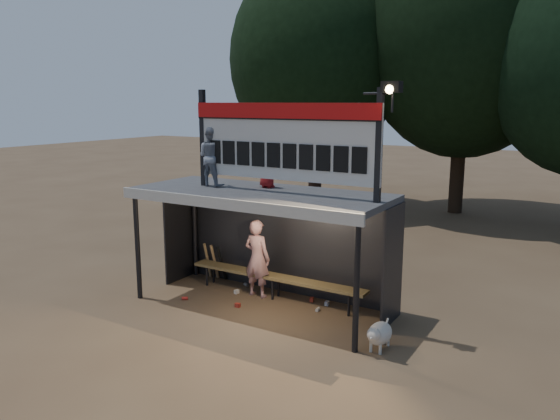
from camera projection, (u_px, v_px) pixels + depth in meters
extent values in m
plane|color=brown|center=(261.00, 306.00, 10.83)|extent=(80.00, 80.00, 0.00)
imported|color=silver|center=(257.00, 258.00, 11.24)|extent=(0.61, 0.42, 1.63)
imported|color=gray|center=(211.00, 157.00, 10.87)|extent=(0.58, 0.45, 1.18)
imported|color=maroon|center=(267.00, 167.00, 10.70)|extent=(0.46, 0.36, 0.83)
cube|color=#3E3E41|center=(260.00, 194.00, 10.39)|extent=(5.00, 2.00, 0.12)
cube|color=silver|center=(228.00, 205.00, 9.54)|extent=(5.10, 0.06, 0.20)
cylinder|color=black|center=(138.00, 246.00, 11.07)|extent=(0.10, 0.10, 2.20)
cylinder|color=black|center=(356.00, 287.00, 8.65)|extent=(0.10, 0.10, 2.20)
cylinder|color=black|center=(195.00, 229.00, 12.59)|extent=(0.10, 0.10, 2.20)
cylinder|color=black|center=(395.00, 259.00, 10.16)|extent=(0.10, 0.10, 2.20)
cube|color=black|center=(287.00, 242.00, 11.46)|extent=(5.00, 0.04, 2.20)
cube|color=black|center=(180.00, 232.00, 12.30)|extent=(0.04, 1.00, 2.20)
cube|color=black|center=(393.00, 266.00, 9.77)|extent=(0.04, 1.00, 2.20)
cylinder|color=black|center=(287.00, 192.00, 11.25)|extent=(5.00, 0.06, 0.06)
cube|color=black|center=(203.00, 138.00, 10.87)|extent=(0.10, 0.10, 1.90)
cube|color=black|center=(379.00, 146.00, 9.00)|extent=(0.10, 0.10, 1.90)
cube|color=silver|center=(283.00, 142.00, 9.94)|extent=(3.80, 0.08, 1.40)
cube|color=#B60D0D|center=(281.00, 111.00, 9.79)|extent=(3.80, 0.04, 0.28)
cube|color=black|center=(281.00, 119.00, 9.81)|extent=(3.80, 0.02, 0.03)
cube|color=black|center=(215.00, 152.00, 10.72)|extent=(0.27, 0.03, 0.45)
cube|color=black|center=(229.00, 153.00, 10.55)|extent=(0.27, 0.03, 0.45)
cube|color=black|center=(243.00, 153.00, 10.37)|extent=(0.27, 0.03, 0.45)
cube|color=black|center=(258.00, 154.00, 10.20)|extent=(0.27, 0.03, 0.45)
cube|color=black|center=(273.00, 155.00, 10.03)|extent=(0.27, 0.03, 0.45)
cube|color=black|center=(289.00, 156.00, 9.86)|extent=(0.27, 0.03, 0.45)
cube|color=black|center=(306.00, 157.00, 9.69)|extent=(0.27, 0.03, 0.45)
cube|color=black|center=(323.00, 158.00, 9.52)|extent=(0.27, 0.03, 0.45)
cube|color=black|center=(341.00, 159.00, 9.34)|extent=(0.27, 0.03, 0.45)
cube|color=black|center=(359.00, 160.00, 9.17)|extent=(0.27, 0.03, 0.45)
cylinder|color=black|center=(378.00, 93.00, 8.86)|extent=(0.50, 0.04, 0.04)
cylinder|color=black|center=(392.00, 103.00, 8.76)|extent=(0.04, 0.04, 0.30)
cube|color=black|center=(392.00, 87.00, 8.67)|extent=(0.30, 0.22, 0.18)
sphere|color=#FFD88C|center=(390.00, 89.00, 8.61)|extent=(0.14, 0.14, 0.14)
cube|color=olive|center=(275.00, 277.00, 11.21)|extent=(4.00, 0.35, 0.06)
cylinder|color=black|center=(207.00, 276.00, 12.01)|extent=(0.05, 0.05, 0.45)
cylinder|color=black|center=(214.00, 273.00, 12.21)|extent=(0.05, 0.05, 0.45)
cylinder|color=black|center=(272.00, 289.00, 11.15)|extent=(0.05, 0.05, 0.45)
cylinder|color=black|center=(278.00, 286.00, 11.35)|extent=(0.05, 0.05, 0.45)
cylinder|color=black|center=(349.00, 305.00, 10.29)|extent=(0.05, 0.05, 0.45)
cylinder|color=black|center=(354.00, 301.00, 10.49)|extent=(0.05, 0.05, 0.45)
cylinder|color=#301D15|center=(315.00, 158.00, 20.89)|extent=(0.50, 0.50, 3.74)
ellipsoid|color=black|center=(316.00, 59.00, 20.17)|extent=(6.46, 6.46, 7.48)
cylinder|color=black|center=(458.00, 155.00, 19.58)|extent=(0.50, 0.50, 4.18)
ellipsoid|color=black|center=(466.00, 37.00, 18.78)|extent=(7.22, 7.22, 8.36)
ellipsoid|color=silver|center=(380.00, 333.00, 8.91)|extent=(0.36, 0.58, 0.36)
sphere|color=#F0E2D0|center=(374.00, 334.00, 8.66)|extent=(0.22, 0.22, 0.22)
cone|color=beige|center=(371.00, 338.00, 8.58)|extent=(0.10, 0.10, 0.10)
cone|color=beige|center=(371.00, 328.00, 8.65)|extent=(0.06, 0.06, 0.07)
cone|color=silver|center=(376.00, 330.00, 8.59)|extent=(0.06, 0.06, 0.07)
cylinder|color=beige|center=(371.00, 347.00, 8.83)|extent=(0.05, 0.05, 0.18)
cylinder|color=beige|center=(380.00, 349.00, 8.75)|extent=(0.05, 0.05, 0.18)
cylinder|color=white|center=(379.00, 339.00, 9.14)|extent=(0.05, 0.05, 0.18)
cylinder|color=#EFE4CE|center=(388.00, 341.00, 9.06)|extent=(0.05, 0.05, 0.18)
cylinder|color=beige|center=(387.00, 323.00, 9.15)|extent=(0.04, 0.16, 0.14)
cylinder|color=#9C7748|center=(208.00, 260.00, 12.44)|extent=(0.07, 0.27, 0.84)
cylinder|color=#A77C4D|center=(215.00, 262.00, 12.34)|extent=(0.07, 0.30, 0.83)
cylinder|color=black|center=(222.00, 263.00, 12.24)|extent=(0.09, 0.33, 0.83)
cube|color=#A5281C|center=(238.00, 305.00, 10.76)|extent=(0.10, 0.07, 0.08)
cylinder|color=#AEAFB3|center=(246.00, 285.00, 11.99)|extent=(0.14, 0.10, 0.07)
cube|color=beige|center=(237.00, 292.00, 11.53)|extent=(0.09, 0.11, 0.08)
cylinder|color=red|center=(185.00, 298.00, 11.16)|extent=(0.14, 0.12, 0.07)
cube|color=#BDBCC1|center=(327.00, 303.00, 10.87)|extent=(0.08, 0.11, 0.08)
cylinder|color=beige|center=(318.00, 309.00, 10.56)|extent=(0.08, 0.13, 0.07)
cube|color=red|center=(312.00, 300.00, 11.08)|extent=(0.09, 0.12, 0.08)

